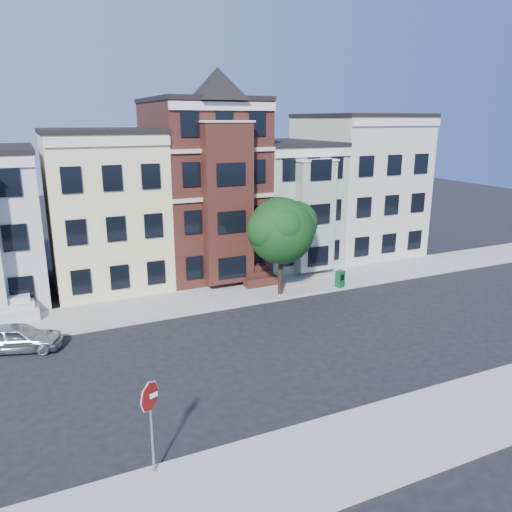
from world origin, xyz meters
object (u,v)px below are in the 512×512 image
stop_sign (151,422)px  street_tree (281,235)px  newspaper_box (340,279)px  parked_car (18,337)px

stop_sign → street_tree: bearing=27.2°
street_tree → stop_sign: bearing=-130.7°
newspaper_box → stop_sign: stop_sign is taller
parked_car → stop_sign: (3.85, -11.50, 1.24)m
newspaper_box → stop_sign: size_ratio=0.31×
street_tree → newspaper_box: size_ratio=6.84×
street_tree → stop_sign: (-11.31, -13.14, -2.02)m
parked_car → newspaper_box: 19.34m
street_tree → newspaper_box: (4.16, -0.54, -3.24)m
newspaper_box → stop_sign: 19.98m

